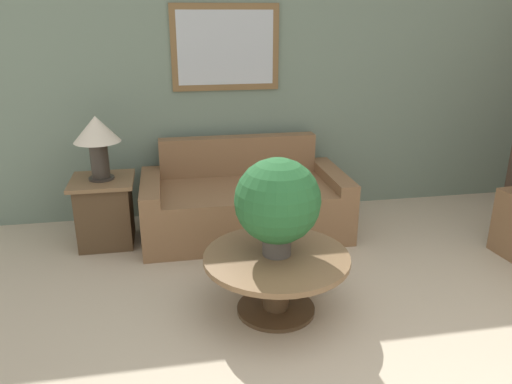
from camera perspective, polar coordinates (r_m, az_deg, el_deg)
name	(u,v)px	position (r m, az deg, el deg)	size (l,w,h in m)	color
wall_back	(288,88)	(5.29, 3.72, 11.81)	(7.38, 0.09, 2.60)	slate
couch_main	(244,203)	(4.86, -1.36, -1.32)	(1.94, 0.99, 0.87)	brown
coffee_table	(276,271)	(3.57, 2.34, -8.97)	(1.03, 1.03, 0.45)	#4C3823
side_table	(105,211)	(4.81, -16.85, -2.06)	(0.56, 0.56, 0.63)	#4C3823
table_lamp	(97,136)	(4.61, -17.73, 6.17)	(0.41, 0.41, 0.57)	#2D2823
potted_plant_on_table	(277,202)	(3.37, 2.47, -1.18)	(0.59, 0.59, 0.69)	#4C4742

